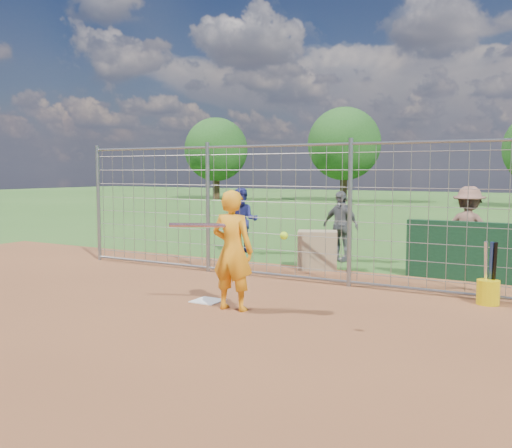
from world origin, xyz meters
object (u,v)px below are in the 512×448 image
Objects in this scene: batter at (232,250)px; bystander_c at (468,230)px; bystander_b at (340,226)px; equipment_bin at (317,250)px; bystander_a at (243,221)px; bucket_with_bats at (488,289)px.

bystander_c is at bearing -120.33° from batter.
bystander_b is 1.99× the size of equipment_bin.
equipment_bin is (2.57, -1.26, -0.41)m from bystander_a.
batter is 1.09× the size of bystander_a.
bystander_c is at bearing -0.94° from equipment_bin.
batter reaches higher than equipment_bin.
bystander_a is 1.02× the size of bystander_b.
bystander_c is at bearing -26.53° from bystander_a.
batter is 5.50m from bystander_c.
bystander_a is 6.75m from bucket_with_bats.
equipment_bin is (0.01, -1.29, -0.39)m from bystander_b.
bucket_with_bats is (3.52, -1.59, -0.15)m from equipment_bin.
bystander_b is at bearing 140.81° from bucket_with_bats.
bucket_with_bats is at bearing -47.05° from equipment_bin.
bystander_c is 2.87m from bucket_with_bats.
batter reaches higher than bystander_b.
bystander_c reaches higher than bucket_with_bats.
bystander_c is 3.02m from equipment_bin.
bystander_a is at bearing 131.02° from equipment_bin.
bucket_with_bats is at bearing -24.36° from bystander_b.
bystander_a is at bearing 154.92° from bucket_with_bats.
bystander_a is 0.93× the size of bystander_c.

